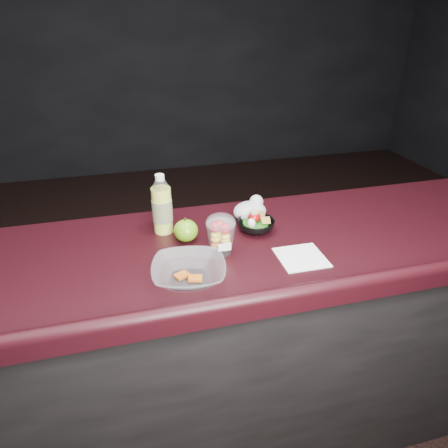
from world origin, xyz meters
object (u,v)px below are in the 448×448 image
(lemonade_bottle, at_px, (162,208))
(snack_bowl, at_px, (256,224))
(takeout_bowl, at_px, (189,272))
(fruit_cup, at_px, (221,234))
(green_apple, at_px, (186,230))

(lemonade_bottle, relative_size, snack_bowl, 1.24)
(snack_bowl, bearing_deg, takeout_bowl, -140.27)
(fruit_cup, relative_size, green_apple, 1.59)
(green_apple, xyz_separation_m, takeout_bowl, (-0.03, -0.25, -0.01))
(green_apple, bearing_deg, fruit_cup, -47.71)
(snack_bowl, bearing_deg, lemonade_bottle, 166.13)
(fruit_cup, xyz_separation_m, snack_bowl, (0.17, 0.12, -0.05))
(lemonade_bottle, bearing_deg, fruit_cup, -49.65)
(snack_bowl, relative_size, takeout_bowl, 0.69)
(fruit_cup, xyz_separation_m, takeout_bowl, (-0.14, -0.13, -0.05))
(lemonade_bottle, distance_m, green_apple, 0.13)
(fruit_cup, distance_m, snack_bowl, 0.22)
(lemonade_bottle, distance_m, fruit_cup, 0.27)
(fruit_cup, bearing_deg, snack_bowl, 35.71)
(green_apple, relative_size, snack_bowl, 0.50)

